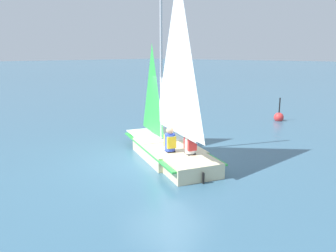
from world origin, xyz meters
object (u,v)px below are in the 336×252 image
Objects in this scene: sailboat_main at (169,134)px; sailor_crew at (190,147)px; sailor_helm at (170,145)px; buoy_marker at (279,117)px.

sailboat_main reaches higher than sailor_crew.
sailor_helm is at bearing 160.13° from sailboat_main.
sailboat_main is 0.72m from sailor_helm.
sailor_helm is at bearing 92.60° from buoy_marker.
sailboat_main reaches higher than sailor_helm.
sailor_crew reaches higher than buoy_marker.
sailor_helm is 1.00× the size of sailor_crew.
sailor_crew is at bearing -134.10° from sailor_helm.
sailor_crew is 8.33m from buoy_marker.
buoy_marker is (0.97, -8.26, -0.45)m from sailor_crew.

